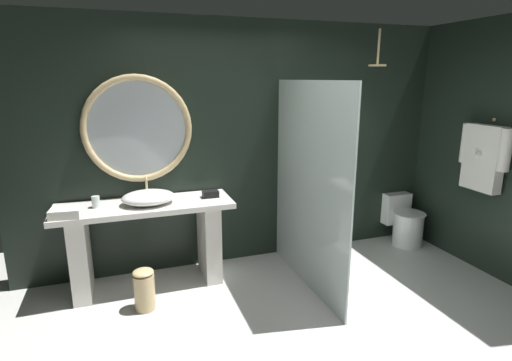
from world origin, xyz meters
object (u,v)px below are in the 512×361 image
object	(u,v)px
tumbler_cup	(96,202)
rain_shower_head	(378,61)
hanging_bathrobe	(484,155)
toilet	(404,222)
tissue_box	(211,194)
round_wall_mirror	(138,129)
vessel_sink	(148,197)
waste_bin	(144,289)
folded_hand_towel	(66,213)

from	to	relation	value
tumbler_cup	rain_shower_head	bearing A→B (deg)	-1.55
hanging_bathrobe	toilet	distance (m)	1.29
tissue_box	rain_shower_head	size ratio (longest dim) A/B	0.42
tumbler_cup	tissue_box	size ratio (longest dim) A/B	0.69
round_wall_mirror	hanging_bathrobe	world-z (taller)	round_wall_mirror
vessel_sink	tissue_box	xyz separation A→B (m)	(0.60, 0.02, -0.03)
tumbler_cup	waste_bin	world-z (taller)	tumbler_cup
round_wall_mirror	waste_bin	bearing A→B (deg)	-96.17
round_wall_mirror	hanging_bathrobe	xyz separation A→B (m)	(3.30, -1.02, -0.28)
tissue_box	folded_hand_towel	distance (m)	1.32
tumbler_cup	toilet	distance (m)	3.58
round_wall_mirror	toilet	xyz separation A→B (m)	(3.09, -0.20, -1.25)
vessel_sink	rain_shower_head	bearing A→B (deg)	-0.91
round_wall_mirror	waste_bin	size ratio (longest dim) A/B	2.73
rain_shower_head	folded_hand_towel	size ratio (longest dim) A/B	1.51
toilet	tumbler_cup	bearing A→B (deg)	-179.39
round_wall_mirror	folded_hand_towel	world-z (taller)	round_wall_mirror
vessel_sink	tumbler_cup	distance (m)	0.47
tumbler_cup	folded_hand_towel	xyz separation A→B (m)	(-0.24, -0.21, -0.01)
rain_shower_head	waste_bin	bearing A→B (deg)	-171.19
round_wall_mirror	tumbler_cup	bearing A→B (deg)	-151.36
round_wall_mirror	folded_hand_towel	distance (m)	1.02
vessel_sink	hanging_bathrobe	world-z (taller)	hanging_bathrobe
tissue_box	folded_hand_towel	size ratio (longest dim) A/B	0.63
toilet	hanging_bathrobe	bearing A→B (deg)	-75.25
hanging_bathrobe	folded_hand_towel	bearing A→B (deg)	171.77
tumbler_cup	vessel_sink	bearing A→B (deg)	-4.84
tumbler_cup	waste_bin	distance (m)	0.92
rain_shower_head	folded_hand_towel	bearing A→B (deg)	-177.67
rain_shower_head	vessel_sink	bearing A→B (deg)	179.09
toilet	tissue_box	bearing A→B (deg)	-178.77
waste_bin	folded_hand_towel	distance (m)	0.95
tumbler_cup	round_wall_mirror	bearing A→B (deg)	28.64
waste_bin	toilet	bearing A→B (deg)	9.12
vessel_sink	round_wall_mirror	bearing A→B (deg)	97.72
tissue_box	toilet	world-z (taller)	tissue_box
round_wall_mirror	toilet	distance (m)	3.34
toilet	waste_bin	size ratio (longest dim) A/B	1.54
tissue_box	rain_shower_head	bearing A→B (deg)	-2.00
rain_shower_head	toilet	bearing A→B (deg)	10.31
tumbler_cup	rain_shower_head	size ratio (longest dim) A/B	0.29
round_wall_mirror	folded_hand_towel	xyz separation A→B (m)	(-0.67, -0.44, -0.64)
rain_shower_head	toilet	xyz separation A→B (m)	(0.64, 0.12, -1.91)
round_wall_mirror	tissue_box	bearing A→B (deg)	-21.32
tumbler_cup	folded_hand_towel	distance (m)	0.31
vessel_sink	tissue_box	bearing A→B (deg)	2.35
tumbler_cup	toilet	size ratio (longest dim) A/B	0.18
folded_hand_towel	round_wall_mirror	bearing A→B (deg)	33.45
hanging_bathrobe	tissue_box	bearing A→B (deg)	163.98
hanging_bathrobe	waste_bin	world-z (taller)	hanging_bathrobe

